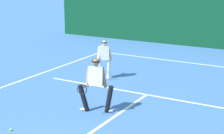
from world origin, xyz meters
The scene contains 7 objects.
court_line_baseline_far centered at (0.00, 11.66, 0.00)m, with size 10.08×0.10×0.01m, color white.
court_line_service centered at (0.00, 6.42, 0.00)m, with size 8.22×0.10×0.01m, color white.
court_line_centre centered at (0.00, 3.20, 0.00)m, with size 0.10×6.40×0.01m, color white.
player_near centered at (-0.70, 4.20, 0.92)m, with size 1.09×0.98×1.68m.
player_far centered at (-2.35, 7.45, 0.85)m, with size 0.68×0.91×1.55m.
tennis_ball centered at (-1.96, 1.86, 0.03)m, with size 0.07×0.07×0.07m, color #D1E033.
back_fence_windscreen centered at (0.00, 15.62, 1.58)m, with size 20.79×0.12×3.16m, color #0C3F23.
Camera 1 is at (4.94, -4.69, 4.16)m, focal length 58.38 mm.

